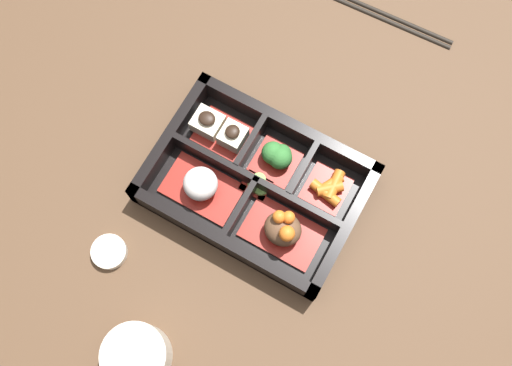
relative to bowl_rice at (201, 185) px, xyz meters
name	(u,v)px	position (x,y,z in m)	size (l,w,h in m)	color
ground_plane	(256,188)	(-0.06, -0.04, -0.03)	(3.00, 3.00, 0.00)	#4C3523
bento_base	(256,187)	(-0.06, -0.04, -0.02)	(0.27, 0.19, 0.01)	black
bento_rim	(257,182)	(-0.06, -0.04, -0.01)	(0.27, 0.19, 0.05)	black
bowl_stew	(283,229)	(-0.12, 0.00, 0.00)	(0.10, 0.06, 0.05)	maroon
bowl_rice	(201,185)	(0.00, 0.00, 0.00)	(0.10, 0.06, 0.05)	maroon
bowl_carrots	(329,188)	(-0.15, -0.08, -0.01)	(0.06, 0.06, 0.02)	maroon
bowl_greens	(278,157)	(-0.07, -0.08, 0.00)	(0.06, 0.06, 0.04)	maroon
bowl_tofu	(220,130)	(0.02, -0.08, 0.00)	(0.08, 0.06, 0.04)	maroon
bowl_pickles	(260,184)	(-0.06, -0.04, -0.01)	(0.04, 0.03, 0.01)	maroon
tea_cup	(137,356)	(-0.04, 0.22, 0.00)	(0.08, 0.08, 0.06)	beige
chopsticks	(378,13)	(-0.09, -0.36, -0.03)	(0.23, 0.03, 0.01)	black
sauce_dish	(109,252)	(0.06, 0.13, -0.02)	(0.05, 0.05, 0.01)	beige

